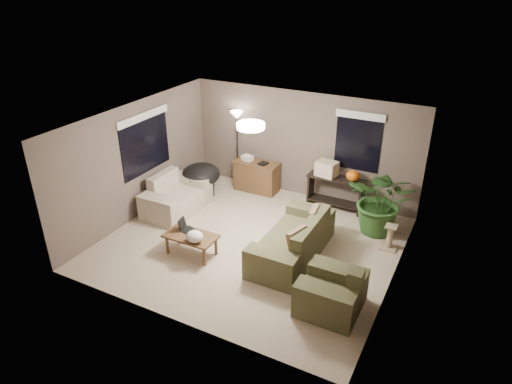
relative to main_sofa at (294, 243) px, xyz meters
The scene contains 20 objects.
room_shell 1.33m from the main_sofa, behind, with size 5.50×5.50×5.50m.
main_sofa is the anchor object (origin of this frame).
throw_pillows 0.44m from the main_sofa, ahead, with size 0.35×1.39×0.47m.
loveseat 3.12m from the main_sofa, behind, with size 0.90×1.60×0.85m.
armchair 1.56m from the main_sofa, 44.33° to the right, with size 0.95×1.00×0.85m.
coffee_table 1.95m from the main_sofa, 154.32° to the right, with size 1.00×0.55×0.42m.
laptop 2.08m from the main_sofa, 158.84° to the right, with size 0.40×0.33×0.24m.
plastic_bag 1.87m from the main_sofa, 147.44° to the right, with size 0.32×0.29×0.22m, color white.
desk 2.92m from the main_sofa, 131.55° to the left, with size 1.10×0.50×0.75m.
desk_papers 3.06m from the main_sofa, 133.90° to the left, with size 0.71×0.31×0.12m.
console_table 2.22m from the main_sofa, 88.50° to the left, with size 1.30×0.40×0.75m.
pumpkin 2.32m from the main_sofa, 79.57° to the left, with size 0.29×0.29×0.24m, color orange.
cardboard_box 2.31m from the main_sofa, 94.96° to the left, with size 0.45×0.34×0.34m, color beige.
papasan_chair 3.27m from the main_sofa, 155.82° to the left, with size 1.16×1.16×0.80m.
floor_lamp 3.59m from the main_sofa, 138.01° to the left, with size 0.32×0.32×1.91m.
ceiling_fixture 2.34m from the main_sofa, behind, with size 0.50×0.50×0.10m, color white.
houseplant 2.04m from the main_sofa, 53.12° to the left, with size 1.31×1.45×1.13m, color #2D5923.
cat_scratching_post 1.90m from the main_sofa, 35.59° to the left, with size 0.32×0.32×0.50m.
window_left 3.96m from the main_sofa, behind, with size 0.05×1.56×1.33m.
window_back 2.93m from the main_sofa, 81.51° to the left, with size 1.06×0.05×1.33m.
Camera 1 is at (3.64, -6.79, 4.97)m, focal length 32.00 mm.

